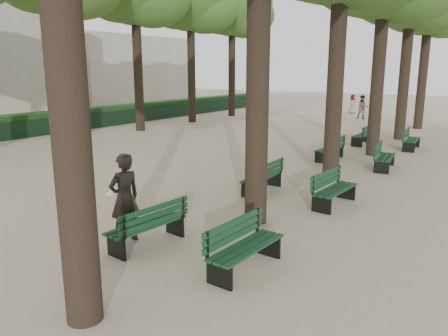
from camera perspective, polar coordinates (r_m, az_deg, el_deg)
The scene contains 16 objects.
ground at distance 9.21m, azimuth -13.81°, elevation -10.33°, with size 120.00×120.00×0.00m, color #BEAA90.
tree_far_5 at distance 34.32m, azimuth 1.06°, elevation 20.50°, with size 6.00×6.00×10.45m.
bench_left_0 at distance 9.18m, azimuth -9.99°, elevation -8.37°, with size 0.75×1.85×0.92m.
bench_left_1 at distance 12.96m, azimuth 4.97°, elevation -1.93°, with size 0.64×1.82×0.92m.
bench_left_2 at distance 17.94m, azimuth 13.60°, elevation 1.90°, with size 0.67×1.83×0.92m.
bench_left_3 at distance 22.02m, azimuth 17.54°, elevation 3.64°, with size 0.57×1.80×0.92m.
bench_right_0 at distance 8.01m, azimuth 2.88°, elevation -11.43°, with size 0.67×1.83×0.92m.
bench_right_1 at distance 11.96m, azimuth 14.25°, elevation -3.54°, with size 0.70×1.84×0.92m.
bench_right_2 at distance 16.84m, azimuth 20.24°, elevation 0.76°, with size 0.78×1.86×0.92m.
bench_right_3 at distance 21.41m, azimuth 23.28°, elevation 2.94°, with size 0.66×1.83×0.92m.
man_with_map at distance 9.27m, azimuth -12.86°, elevation -3.87°, with size 0.70×0.82×1.90m.
pedestrian_d at distance 37.28m, azimuth 16.42°, elevation 8.01°, with size 0.75×0.31×1.54m, color #262628.
pedestrian_a at distance 33.24m, azimuth 17.64°, elevation 7.57°, with size 0.84×0.34×1.72m, color #262628.
fence at distance 27.24m, azimuth -18.39°, elevation 5.62°, with size 0.08×42.00×0.90m, color black.
hedge at distance 27.78m, azimuth -19.31°, elevation 5.99°, with size 1.20×42.00×1.20m, color #153A14.
building_far at distance 53.09m, azimuth -14.52°, elevation 12.36°, with size 12.00×16.00×7.00m, color #B7B2A3.
Camera 1 is at (6.35, -5.64, 3.56)m, focal length 35.00 mm.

